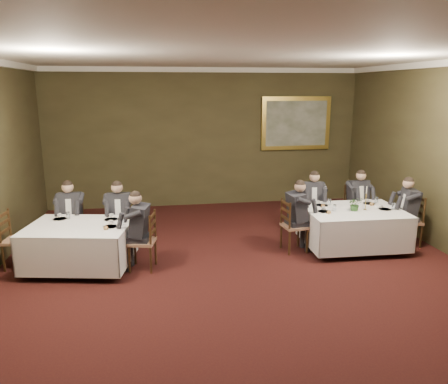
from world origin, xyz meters
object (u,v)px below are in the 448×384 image
object	(u,v)px
diner_main_endright	(409,220)
diner_sec_backright	(120,224)
table_main	(353,225)
diner_main_backleft	(312,210)
diner_main_endleft	(295,225)
table_second	(80,243)
diner_sec_backleft	(72,224)
chair_sec_backright	(120,235)
chair_sec_endleft	(18,251)
centerpiece	(355,203)
chair_main_endright	(408,231)
chair_main_endleft	(293,236)
diner_sec_endright	(142,240)
diner_main_backright	(356,208)
chair_main_backleft	(311,220)
painting	(296,123)
chair_sec_backleft	(73,235)
chair_sec_endright	(143,253)
chair_main_backright	(355,218)
candlestick	(366,201)

from	to	relation	value
diner_main_endright	diner_sec_backright	xyz separation A→B (m)	(-5.53, 0.61, 0.00)
table_main	diner_main_endright	size ratio (longest dim) A/B	1.38
diner_main_backleft	diner_main_endleft	size ratio (longest dim) A/B	1.00
table_second	diner_sec_backleft	size ratio (longest dim) A/B	1.42
diner_sec_backright	chair_sec_backright	bearing A→B (deg)	-90.00
chair_sec_endleft	centerpiece	xyz separation A→B (m)	(6.04, -0.10, 0.62)
diner_main_endleft	table_main	bearing A→B (deg)	81.46
centerpiece	chair_main_endright	bearing A→B (deg)	2.14
chair_main_endleft	diner_sec_endright	distance (m)	2.83
chair_main_endleft	centerpiece	distance (m)	1.30
diner_main_backright	diner_main_endright	bearing A→B (deg)	118.40
chair_main_backleft	painting	bearing A→B (deg)	-92.76
table_second	chair_sec_backleft	world-z (taller)	chair_sec_backleft
table_second	chair_sec_endright	size ratio (longest dim) A/B	1.92
chair_sec_backright	painting	bearing A→B (deg)	-144.79
chair_main_endleft	chair_sec_endright	xyz separation A→B (m)	(-2.78, -0.41, 0.00)
chair_sec_endright	diner_sec_endright	xyz separation A→B (m)	(-0.01, 0.00, 0.23)
diner_main_backright	painting	bearing A→B (deg)	-84.58
diner_main_backright	diner_main_endleft	size ratio (longest dim) A/B	1.00
diner_main_backleft	chair_main_endleft	bearing A→B (deg)	60.11
diner_sec_backright	painting	world-z (taller)	painting
chair_main_endright	diner_main_endright	size ratio (longest dim) A/B	0.74
chair_main_backright	diner_main_backright	distance (m)	0.23
chair_main_endright	candlestick	world-z (taller)	candlestick
table_second	diner_main_backright	distance (m)	5.62
chair_main_endright	diner_sec_backright	size ratio (longest dim) A/B	0.74
chair_sec_backright	diner_sec_backright	bearing A→B (deg)	90.00
chair_sec_endleft	table_main	bearing A→B (deg)	96.61
diner_sec_backleft	chair_main_backleft	bearing A→B (deg)	-177.16
diner_sec_backleft	chair_sec_endright	world-z (taller)	diner_sec_backleft
diner_main_backleft	diner_main_endright	bearing A→B (deg)	156.21
candlestick	painting	size ratio (longest dim) A/B	0.25
diner_main_backleft	table_second	bearing A→B (deg)	21.04
diner_sec_endright	diner_main_endright	bearing A→B (deg)	-73.70
chair_sec_backleft	centerpiece	bearing A→B (deg)	171.42
painting	chair_main_backleft	bearing A→B (deg)	-99.95
diner_main_endleft	chair_sec_endright	bearing A→B (deg)	-88.82
chair_main_backleft	chair_sec_backright	xyz separation A→B (m)	(-3.92, -0.36, 0.00)
table_second	chair_sec_backleft	xyz separation A→B (m)	(-0.29, 0.94, -0.17)
chair_sec_backleft	centerpiece	size ratio (longest dim) A/B	3.57
diner_sec_backright	diner_sec_endright	bearing A→B (deg)	115.11
diner_main_backright	chair_sec_backright	world-z (taller)	diner_main_backright
diner_sec_backleft	chair_sec_endleft	xyz separation A→B (m)	(-0.77, -0.73, -0.23)
diner_main_backleft	chair_sec_endleft	world-z (taller)	diner_main_backleft
diner_main_backright	chair_sec_endright	size ratio (longest dim) A/B	1.35
chair_sec_backright	chair_main_endright	bearing A→B (deg)	174.25
chair_main_backleft	chair_sec_endleft	xyz separation A→B (m)	(-5.59, -0.93, 0.00)
table_second	painting	size ratio (longest dim) A/B	1.04
centerpiece	table_second	bearing A→B (deg)	-178.84
chair_sec_endleft	centerpiece	size ratio (longest dim) A/B	3.57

